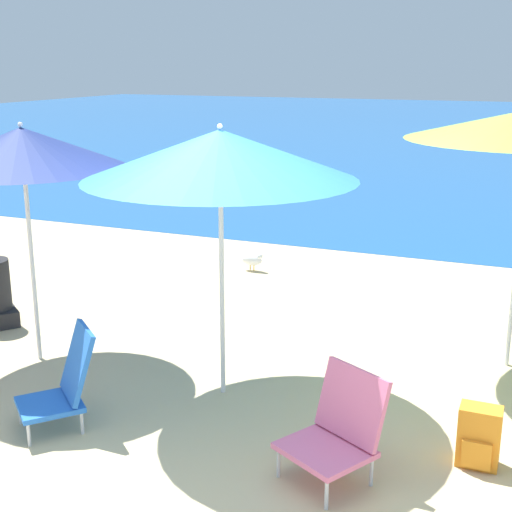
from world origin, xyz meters
name	(u,v)px	position (x,y,z in m)	size (l,w,h in m)	color
ground_plane	(225,441)	(0.00, 0.00, 0.00)	(60.00, 60.00, 0.00)	#D1BA89
sea_water	(503,129)	(0.00, 25.20, 0.00)	(60.00, 40.00, 0.01)	#1E5699
beach_umbrella_blue	(220,155)	(-0.33, 0.68, 1.86)	(2.01, 2.01, 2.08)	white
beach_umbrella_navy	(22,148)	(-2.09, 0.65, 1.83)	(1.68, 1.68, 2.04)	white
beach_chair_blue	(65,382)	(-1.13, -0.23, 0.33)	(0.65, 0.66, 0.72)	silver
beach_chair_pink	(338,428)	(0.82, -0.11, 0.33)	(0.69, 0.70, 0.68)	silver
backpack_orange	(479,437)	(1.62, 0.35, 0.20)	(0.26, 0.20, 0.40)	orange
seagull	(253,260)	(-1.42, 3.86, 0.14)	(0.27, 0.11, 0.23)	gold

